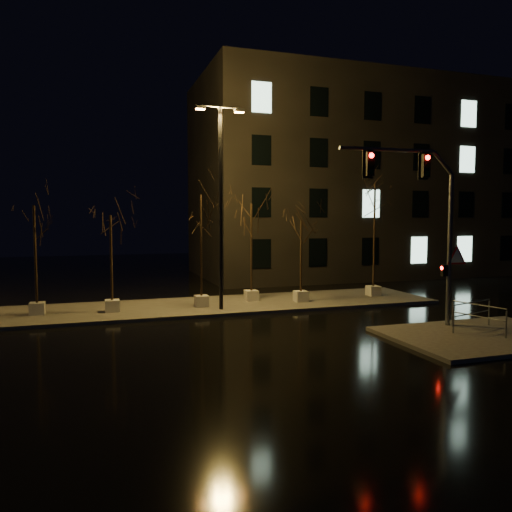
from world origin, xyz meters
name	(u,v)px	position (x,y,z in m)	size (l,w,h in m)	color
ground	(263,332)	(0.00, 0.00, 0.00)	(90.00, 90.00, 0.00)	black
median	(225,305)	(0.00, 6.00, 0.07)	(22.00, 5.00, 0.15)	#46433F
sidewalk_corner	(482,336)	(7.50, -3.50, 0.07)	(7.00, 5.00, 0.15)	#46433F
building	(354,181)	(14.00, 18.00, 7.50)	(25.00, 12.00, 15.00)	black
tree_0	(35,230)	(-8.79, 5.88, 3.98)	(1.80, 1.80, 5.05)	beige
tree_1	(111,237)	(-5.54, 5.57, 3.65)	(1.80, 1.80, 4.61)	beige
tree_2	(201,220)	(-1.30, 5.59, 4.43)	(1.80, 1.80, 5.64)	beige
tree_3	(251,225)	(1.56, 6.47, 4.13)	(1.80, 1.80, 5.24)	beige
tree_4	(301,238)	(3.95, 5.45, 3.46)	(1.80, 1.80, 4.36)	beige
tree_5	(375,208)	(8.60, 5.97, 5.07)	(1.80, 1.80, 6.49)	beige
traffic_signal_mast	(426,211)	(6.23, -1.67, 4.77)	(5.76, 0.36, 7.03)	slate
streetlight_main	(221,193)	(-0.56, 4.59, 5.67)	(2.39, 0.40, 9.56)	black
guard_rail_a	(472,311)	(7.77, -2.63, 0.85)	(2.40, 0.77, 1.08)	slate
guard_rail_b	(478,314)	(7.56, -3.19, 0.85)	(0.62, 2.22, 1.08)	slate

